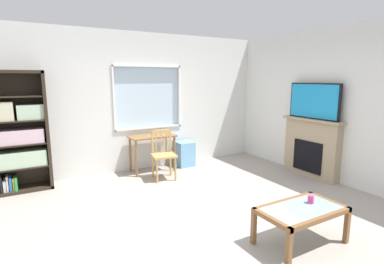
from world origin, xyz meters
name	(u,v)px	position (x,y,z in m)	size (l,w,h in m)	color
ground	(208,217)	(0.00, 0.00, -0.01)	(6.41, 6.15, 0.02)	#9E9389
wall_back_with_window	(139,103)	(-0.02, 2.57, 1.35)	(5.41, 0.15, 2.72)	silver
wall_right	(344,106)	(2.77, 0.00, 1.36)	(0.12, 5.35, 2.72)	silver
bookshelf	(17,136)	(-2.17, 2.33, 0.91)	(0.90, 0.38, 1.96)	#2D2319
desk_under_window	(152,142)	(0.11, 2.22, 0.60)	(0.89, 0.47, 0.73)	brown
wooden_chair	(163,154)	(0.12, 1.71, 0.46)	(0.48, 0.46, 0.90)	tan
plastic_drawer_unit	(184,153)	(0.85, 2.27, 0.26)	(0.35, 0.40, 0.52)	#72ADDB
fireplace	(311,147)	(2.61, 0.48, 0.55)	(0.26, 1.23, 1.10)	tan
tv	(314,101)	(2.59, 0.48, 1.43)	(0.06, 1.05, 0.66)	black
coffee_table	(301,213)	(0.54, -1.07, 0.36)	(0.97, 0.56, 0.42)	#8C9E99
sippy_cup	(311,199)	(0.73, -1.03, 0.47)	(0.07, 0.07, 0.09)	#DB3D84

